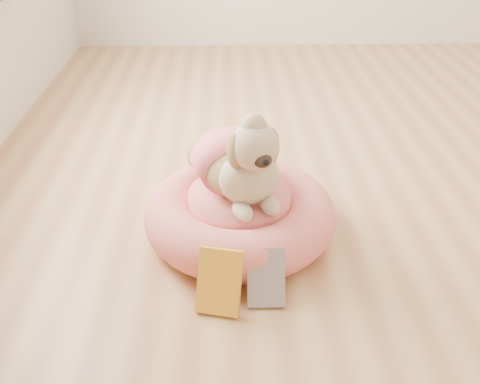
{
  "coord_description": "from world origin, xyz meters",
  "views": [
    {
      "loc": [
        -0.87,
        -1.98,
        1.18
      ],
      "look_at": [
        -0.82,
        -0.37,
        0.21
      ],
      "focal_mm": 40.0,
      "sensor_mm": 36.0,
      "label": 1
    }
  ],
  "objects_px": {
    "dog": "(238,147)",
    "book_yellow": "(219,282)",
    "book_white": "(266,278)",
    "pet_bed": "(240,214)"
  },
  "relations": [
    {
      "from": "dog",
      "to": "book_yellow",
      "type": "bearing_deg",
      "value": -119.52
    },
    {
      "from": "book_white",
      "to": "book_yellow",
      "type": "bearing_deg",
      "value": -166.32
    },
    {
      "from": "pet_bed",
      "to": "book_white",
      "type": "relative_size",
      "value": 3.83
    },
    {
      "from": "pet_bed",
      "to": "dog",
      "type": "relative_size",
      "value": 1.42
    },
    {
      "from": "dog",
      "to": "book_white",
      "type": "height_order",
      "value": "dog"
    },
    {
      "from": "pet_bed",
      "to": "dog",
      "type": "distance_m",
      "value": 0.28
    },
    {
      "from": "book_yellow",
      "to": "pet_bed",
      "type": "bearing_deg",
      "value": 92.99
    },
    {
      "from": "pet_bed",
      "to": "book_white",
      "type": "height_order",
      "value": "pet_bed"
    },
    {
      "from": "pet_bed",
      "to": "dog",
      "type": "height_order",
      "value": "dog"
    },
    {
      "from": "book_yellow",
      "to": "book_white",
      "type": "bearing_deg",
      "value": 27.13
    }
  ]
}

